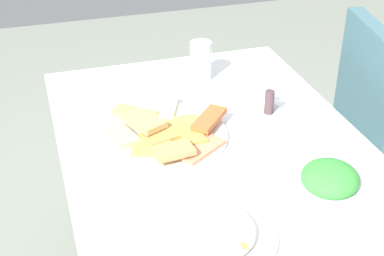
{
  "coord_description": "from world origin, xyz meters",
  "views": [
    {
      "loc": [
        1.18,
        -0.41,
        1.52
      ],
      "look_at": [
        -0.01,
        -0.05,
        0.77
      ],
      "focal_mm": 53.05,
      "sensor_mm": 36.0,
      "label": 1
    }
  ],
  "objects_px": {
    "paper_napkin": "(146,76)",
    "pide_platter": "(164,133)",
    "dining_table": "(210,167)",
    "condiment_caddy": "(266,106)",
    "salad_plate_greens": "(219,234)",
    "fork": "(140,76)",
    "salad_plate_rice": "(330,180)",
    "soda_can": "(201,61)",
    "spoon": "(152,74)"
  },
  "relations": [
    {
      "from": "paper_napkin",
      "to": "pide_platter",
      "type": "bearing_deg",
      "value": -5.58
    },
    {
      "from": "dining_table",
      "to": "condiment_caddy",
      "type": "distance_m",
      "value": 0.23
    },
    {
      "from": "salad_plate_greens",
      "to": "fork",
      "type": "height_order",
      "value": "salad_plate_greens"
    },
    {
      "from": "condiment_caddy",
      "to": "salad_plate_greens",
      "type": "bearing_deg",
      "value": -33.45
    },
    {
      "from": "salad_plate_rice",
      "to": "soda_can",
      "type": "bearing_deg",
      "value": -170.16
    },
    {
      "from": "paper_napkin",
      "to": "soda_can",
      "type": "bearing_deg",
      "value": 67.92
    },
    {
      "from": "spoon",
      "to": "condiment_caddy",
      "type": "bearing_deg",
      "value": 31.91
    },
    {
      "from": "salad_plate_rice",
      "to": "condiment_caddy",
      "type": "height_order",
      "value": "condiment_caddy"
    },
    {
      "from": "dining_table",
      "to": "soda_can",
      "type": "bearing_deg",
      "value": 166.73
    },
    {
      "from": "dining_table",
      "to": "fork",
      "type": "distance_m",
      "value": 0.43
    },
    {
      "from": "paper_napkin",
      "to": "fork",
      "type": "bearing_deg",
      "value": -90.0
    },
    {
      "from": "paper_napkin",
      "to": "spoon",
      "type": "bearing_deg",
      "value": 90.0
    },
    {
      "from": "salad_plate_greens",
      "to": "condiment_caddy",
      "type": "bearing_deg",
      "value": 146.55
    },
    {
      "from": "spoon",
      "to": "fork",
      "type": "bearing_deg",
      "value": -95.25
    },
    {
      "from": "paper_napkin",
      "to": "condiment_caddy",
      "type": "distance_m",
      "value": 0.42
    },
    {
      "from": "dining_table",
      "to": "spoon",
      "type": "distance_m",
      "value": 0.42
    },
    {
      "from": "pide_platter",
      "to": "fork",
      "type": "relative_size",
      "value": 2.2
    },
    {
      "from": "soda_can",
      "to": "fork",
      "type": "height_order",
      "value": "soda_can"
    },
    {
      "from": "salad_plate_rice",
      "to": "condiment_caddy",
      "type": "xyz_separation_m",
      "value": [
        -0.36,
        -0.0,
        0.0
      ]
    },
    {
      "from": "paper_napkin",
      "to": "condiment_caddy",
      "type": "xyz_separation_m",
      "value": [
        0.33,
        0.27,
        0.02
      ]
    },
    {
      "from": "soda_can",
      "to": "salad_plate_greens",
      "type": "bearing_deg",
      "value": -14.9
    },
    {
      "from": "paper_napkin",
      "to": "condiment_caddy",
      "type": "relative_size",
      "value": 1.31
    },
    {
      "from": "salad_plate_greens",
      "to": "soda_can",
      "type": "distance_m",
      "value": 0.74
    },
    {
      "from": "salad_plate_rice",
      "to": "paper_napkin",
      "type": "relative_size",
      "value": 1.47
    },
    {
      "from": "fork",
      "to": "dining_table",
      "type": "bearing_deg",
      "value": 8.58
    },
    {
      "from": "fork",
      "to": "condiment_caddy",
      "type": "distance_m",
      "value": 0.43
    },
    {
      "from": "salad_plate_greens",
      "to": "paper_napkin",
      "type": "bearing_deg",
      "value": 177.77
    },
    {
      "from": "salad_plate_greens",
      "to": "dining_table",
      "type": "bearing_deg",
      "value": 163.63
    },
    {
      "from": "dining_table",
      "to": "spoon",
      "type": "xyz_separation_m",
      "value": [
        -0.4,
        -0.06,
        0.1
      ]
    },
    {
      "from": "pide_platter",
      "to": "salad_plate_greens",
      "type": "xyz_separation_m",
      "value": [
        0.41,
        0.01,
        0.0
      ]
    },
    {
      "from": "soda_can",
      "to": "pide_platter",
      "type": "bearing_deg",
      "value": -32.76
    },
    {
      "from": "dining_table",
      "to": "spoon",
      "type": "relative_size",
      "value": 6.32
    },
    {
      "from": "pide_platter",
      "to": "fork",
      "type": "distance_m",
      "value": 0.37
    },
    {
      "from": "spoon",
      "to": "condiment_caddy",
      "type": "relative_size",
      "value": 1.45
    },
    {
      "from": "pide_platter",
      "to": "spoon",
      "type": "xyz_separation_m",
      "value": [
        -0.37,
        0.05,
        -0.01
      ]
    },
    {
      "from": "soda_can",
      "to": "paper_napkin",
      "type": "distance_m",
      "value": 0.18
    },
    {
      "from": "pide_platter",
      "to": "salad_plate_rice",
      "type": "bearing_deg",
      "value": 43.74
    },
    {
      "from": "salad_plate_greens",
      "to": "salad_plate_rice",
      "type": "xyz_separation_m",
      "value": [
        -0.09,
        0.3,
        0.0
      ]
    },
    {
      "from": "soda_can",
      "to": "spoon",
      "type": "bearing_deg",
      "value": -114.57
    },
    {
      "from": "soda_can",
      "to": "condiment_caddy",
      "type": "distance_m",
      "value": 0.29
    },
    {
      "from": "dining_table",
      "to": "soda_can",
      "type": "height_order",
      "value": "soda_can"
    },
    {
      "from": "soda_can",
      "to": "fork",
      "type": "bearing_deg",
      "value": -110.02
    },
    {
      "from": "dining_table",
      "to": "paper_napkin",
      "type": "bearing_deg",
      "value": -168.89
    },
    {
      "from": "salad_plate_rice",
      "to": "soda_can",
      "type": "height_order",
      "value": "soda_can"
    },
    {
      "from": "fork",
      "to": "spoon",
      "type": "bearing_deg",
      "value": 85.03
    },
    {
      "from": "condiment_caddy",
      "to": "soda_can",
      "type": "bearing_deg",
      "value": -157.84
    },
    {
      "from": "dining_table",
      "to": "pide_platter",
      "type": "bearing_deg",
      "value": -107.29
    },
    {
      "from": "condiment_caddy",
      "to": "paper_napkin",
      "type": "bearing_deg",
      "value": -140.89
    },
    {
      "from": "paper_napkin",
      "to": "dining_table",
      "type": "bearing_deg",
      "value": 11.11
    },
    {
      "from": "paper_napkin",
      "to": "condiment_caddy",
      "type": "bearing_deg",
      "value": 39.11
    }
  ]
}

